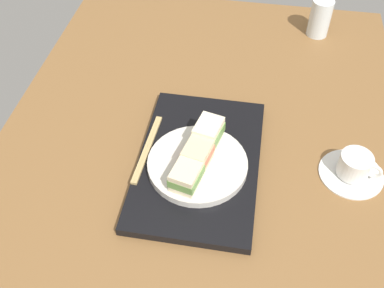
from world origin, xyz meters
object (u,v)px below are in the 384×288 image
at_px(sandwich_far, 186,176).
at_px(sandwich_plate, 197,164).
at_px(sandwich_middle, 198,154).
at_px(sandwich_near, 208,134).
at_px(chopsticks_pair, 147,149).
at_px(coffee_cup, 354,168).
at_px(drinking_glass, 320,18).

bearing_deg(sandwich_far, sandwich_plate, 167.31).
bearing_deg(sandwich_middle, sandwich_near, 167.31).
distance_m(chopsticks_pair, coffee_cup, 0.47).
height_order(sandwich_near, coffee_cup, sandwich_near).
bearing_deg(sandwich_near, coffee_cup, 88.31).
distance_m(sandwich_plate, chopsticks_pair, 0.13).
bearing_deg(coffee_cup, sandwich_plate, -81.38).
height_order(sandwich_near, sandwich_far, sandwich_near).
height_order(chopsticks_pair, coffee_cup, coffee_cup).
relative_size(sandwich_middle, coffee_cup, 0.55).
relative_size(sandwich_middle, drinking_glass, 0.71).
relative_size(sandwich_near, coffee_cup, 0.56).
relative_size(sandwich_middle, chopsticks_pair, 0.38).
distance_m(chopsticks_pair, drinking_glass, 0.71).
distance_m(sandwich_near, chopsticks_pair, 0.15).
xyz_separation_m(sandwich_plate, coffee_cup, (-0.05, 0.35, -0.01)).
bearing_deg(drinking_glass, coffee_cup, 7.10).
xyz_separation_m(sandwich_plate, chopsticks_pair, (-0.03, -0.12, -0.01)).
xyz_separation_m(sandwich_far, chopsticks_pair, (-0.09, -0.11, -0.04)).
height_order(sandwich_middle, coffee_cup, sandwich_middle).
distance_m(sandwich_plate, drinking_glass, 0.67).
bearing_deg(coffee_cup, sandwich_middle, -81.38).
bearing_deg(chopsticks_pair, sandwich_middle, 75.71).
height_order(sandwich_plate, drinking_glass, drinking_glass).
distance_m(sandwich_far, coffee_cup, 0.38).
xyz_separation_m(sandwich_near, sandwich_middle, (0.06, -0.01, -0.00)).
distance_m(sandwich_near, sandwich_middle, 0.06).
height_order(sandwich_far, drinking_glass, drinking_glass).
bearing_deg(coffee_cup, sandwich_near, -91.69).
xyz_separation_m(sandwich_far, coffee_cup, (-0.12, 0.36, -0.04)).
xyz_separation_m(sandwich_plate, sandwich_near, (-0.06, 0.01, 0.04)).
bearing_deg(sandwich_near, sandwich_far, -12.69).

